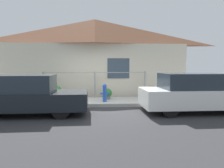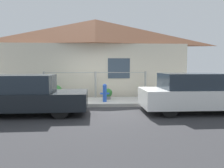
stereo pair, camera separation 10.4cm
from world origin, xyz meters
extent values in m
plane|color=#2D2D30|center=(0.00, 0.00, 0.00)|extent=(60.00, 60.00, 0.00)
cube|color=#B2AFA8|center=(0.00, 0.98, 0.07)|extent=(24.00, 1.97, 0.13)
cube|color=beige|center=(0.00, 2.40, 1.38)|extent=(9.32, 0.12, 2.75)
cube|color=#384756|center=(1.16, 2.33, 1.51)|extent=(1.10, 0.04, 1.00)
pyramid|color=#A36647|center=(0.00, 3.44, 3.44)|extent=(9.72, 2.20, 1.38)
cylinder|color=#999993|center=(-2.40, 1.82, 0.75)|extent=(0.10, 0.10, 1.24)
cylinder|color=#999993|center=(0.00, 1.82, 0.75)|extent=(0.10, 0.10, 1.24)
cylinder|color=#999993|center=(2.40, 1.82, 0.75)|extent=(0.10, 0.10, 1.24)
cylinder|color=#999993|center=(0.00, 1.82, 1.32)|extent=(4.80, 0.03, 0.03)
cube|color=black|center=(-2.40, -1.13, 0.49)|extent=(4.28, 1.66, 0.55)
cube|color=#232D38|center=(-2.57, -1.13, 1.05)|extent=(2.36, 1.44, 0.57)
cylinder|color=black|center=(-1.09, -0.43, 0.28)|extent=(0.57, 0.21, 0.56)
cylinder|color=black|center=(-1.07, -1.80, 0.28)|extent=(0.57, 0.21, 0.56)
cube|color=white|center=(3.56, -1.13, 0.52)|extent=(3.85, 1.67, 0.63)
cube|color=#232D38|center=(3.40, -1.13, 1.11)|extent=(2.12, 1.47, 0.54)
cylinder|color=black|center=(4.75, -0.42, 0.28)|extent=(0.56, 0.20, 0.56)
cylinder|color=black|center=(2.36, -0.42, 0.28)|extent=(0.56, 0.20, 0.56)
cylinder|color=black|center=(2.37, -1.85, 0.28)|extent=(0.56, 0.20, 0.56)
cylinder|color=blue|center=(0.39, 0.53, 0.45)|extent=(0.16, 0.16, 0.64)
sphere|color=blue|center=(0.39, 0.53, 0.80)|extent=(0.17, 0.17, 0.17)
cylinder|color=blue|center=(0.28, 0.53, 0.48)|extent=(0.15, 0.07, 0.07)
cylinder|color=blue|center=(0.51, 0.53, 0.48)|extent=(0.15, 0.07, 0.07)
cylinder|color=slate|center=(0.56, 1.20, 0.21)|extent=(0.23, 0.23, 0.15)
sphere|color=#2D6B2D|center=(0.56, 1.20, 0.43)|extent=(0.39, 0.39, 0.39)
cylinder|color=#9E5638|center=(-1.82, 1.66, 0.21)|extent=(0.32, 0.32, 0.15)
sphere|color=#387F38|center=(-1.82, 1.66, 0.48)|extent=(0.53, 0.53, 0.53)
camera|label=1|loc=(-0.02, -8.54, 1.64)|focal=35.00mm
camera|label=2|loc=(0.08, -8.55, 1.64)|focal=35.00mm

